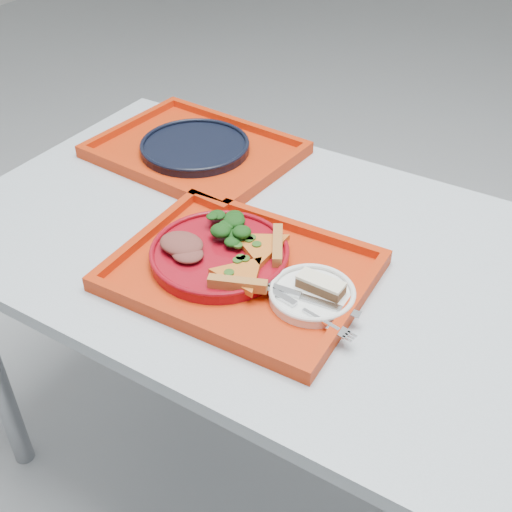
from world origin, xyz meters
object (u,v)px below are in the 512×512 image
(navy_plate, at_px, (195,148))
(dinner_plate, at_px, (220,255))
(tray_main, at_px, (242,274))
(tray_far, at_px, (195,153))
(dessert_bar, at_px, (321,285))

(navy_plate, bearing_deg, dinner_plate, -48.00)
(tray_main, xyz_separation_m, navy_plate, (-0.34, 0.33, 0.01))
(tray_main, height_order, dinner_plate, dinner_plate)
(tray_main, height_order, tray_far, same)
(tray_far, distance_m, dinner_plate, 0.43)
(tray_main, xyz_separation_m, tray_far, (-0.34, 0.33, 0.00))
(tray_main, distance_m, dessert_bar, 0.16)
(tray_main, xyz_separation_m, dessert_bar, (0.15, 0.01, 0.03))
(tray_main, height_order, navy_plate, navy_plate)
(navy_plate, bearing_deg, dessert_bar, -32.38)
(dinner_plate, distance_m, dessert_bar, 0.21)
(tray_main, bearing_deg, dinner_plate, 167.95)
(tray_main, distance_m, dinner_plate, 0.06)
(tray_far, distance_m, dessert_bar, 0.59)
(tray_far, bearing_deg, tray_main, -39.62)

